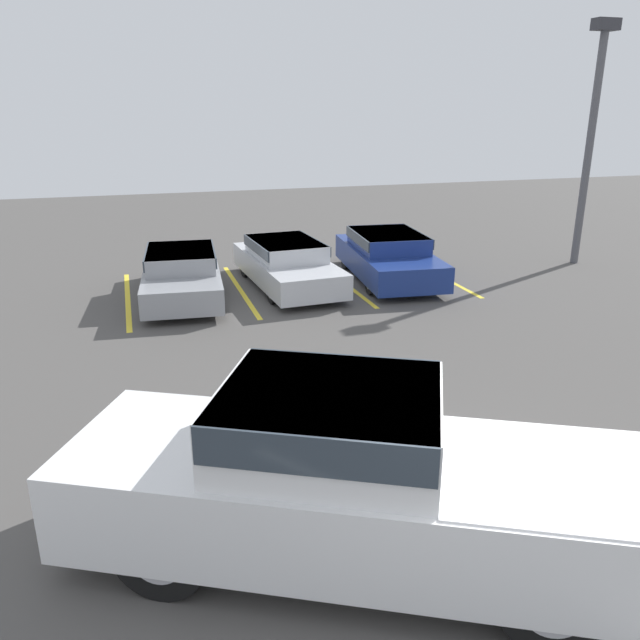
# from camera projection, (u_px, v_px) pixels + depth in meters

# --- Properties ---
(ground_plane) EXTENTS (60.00, 60.00, 0.00)m
(ground_plane) POSITION_uv_depth(u_px,v_px,m) (475.00, 567.00, 6.24)
(ground_plane) COLOR #4C4947
(stall_stripe_a) EXTENTS (0.12, 4.86, 0.01)m
(stall_stripe_a) POSITION_uv_depth(u_px,v_px,m) (128.00, 299.00, 14.89)
(stall_stripe_a) COLOR yellow
(stall_stripe_a) RESTS_ON ground_plane
(stall_stripe_b) EXTENTS (0.12, 4.86, 0.01)m
(stall_stripe_b) POSITION_uv_depth(u_px,v_px,m) (240.00, 290.00, 15.65)
(stall_stripe_b) COLOR yellow
(stall_stripe_b) RESTS_ON ground_plane
(stall_stripe_c) EXTENTS (0.12, 4.86, 0.01)m
(stall_stripe_c) POSITION_uv_depth(u_px,v_px,m) (343.00, 282.00, 16.41)
(stall_stripe_c) COLOR yellow
(stall_stripe_c) RESTS_ON ground_plane
(stall_stripe_d) EXTENTS (0.12, 4.86, 0.01)m
(stall_stripe_d) POSITION_uv_depth(u_px,v_px,m) (436.00, 274.00, 17.16)
(stall_stripe_d) COLOR yellow
(stall_stripe_d) RESTS_ON ground_plane
(pickup_truck) EXTENTS (6.03, 4.37, 1.86)m
(pickup_truck) POSITION_uv_depth(u_px,v_px,m) (360.00, 479.00, 6.08)
(pickup_truck) COLOR white
(pickup_truck) RESTS_ON ground_plane
(parked_sedan_a) EXTENTS (2.14, 4.48, 1.15)m
(parked_sedan_a) POSITION_uv_depth(u_px,v_px,m) (182.00, 272.00, 14.91)
(parked_sedan_a) COLOR gray
(parked_sedan_a) RESTS_ON ground_plane
(parked_sedan_b) EXTENTS (2.00, 4.58, 1.17)m
(parked_sedan_b) POSITION_uv_depth(u_px,v_px,m) (287.00, 262.00, 15.82)
(parked_sedan_b) COLOR #B7BABF
(parked_sedan_b) RESTS_ON ground_plane
(parked_sedan_c) EXTENTS (2.29, 4.63, 1.24)m
(parked_sedan_c) POSITION_uv_depth(u_px,v_px,m) (388.00, 254.00, 16.47)
(parked_sedan_c) COLOR navy
(parked_sedan_c) RESTS_ON ground_plane
(light_post) EXTENTS (0.70, 0.36, 6.56)m
(light_post) POSITION_uv_depth(u_px,v_px,m) (592.00, 128.00, 17.18)
(light_post) COLOR #515156
(light_post) RESTS_ON ground_plane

